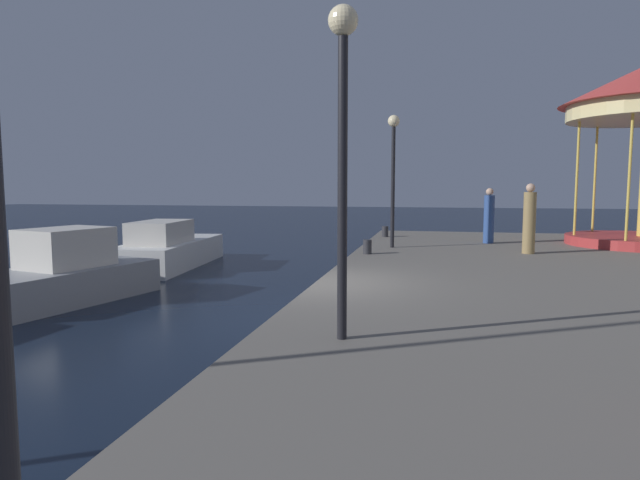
{
  "coord_description": "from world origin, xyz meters",
  "views": [
    {
      "loc": [
        2.3,
        -10.23,
        2.68
      ],
      "look_at": [
        -0.73,
        3.75,
        1.25
      ],
      "focal_mm": 30.11,
      "sensor_mm": 36.0,
      "label": 1
    }
  ],
  "objects_px": {
    "motorboat_white": "(168,249)",
    "motorboat_grey": "(66,275)",
    "bollard_center": "(367,247)",
    "lamp_post_far_end": "(393,157)",
    "person_far_corner": "(489,217)",
    "bollard_north": "(385,231)",
    "person_by_the_water": "(529,221)",
    "lamp_post_mid_promenade": "(343,112)"
  },
  "relations": [
    {
      "from": "motorboat_white",
      "to": "motorboat_grey",
      "type": "xyz_separation_m",
      "value": [
        0.27,
        -5.44,
        0.03
      ]
    },
    {
      "from": "motorboat_white",
      "to": "bollard_center",
      "type": "relative_size",
      "value": 14.08
    },
    {
      "from": "lamp_post_far_end",
      "to": "person_far_corner",
      "type": "relative_size",
      "value": 2.21
    },
    {
      "from": "motorboat_white",
      "to": "person_far_corner",
      "type": "bearing_deg",
      "value": 12.26
    },
    {
      "from": "motorboat_grey",
      "to": "bollard_north",
      "type": "relative_size",
      "value": 11.17
    },
    {
      "from": "motorboat_grey",
      "to": "person_by_the_water",
      "type": "relative_size",
      "value": 2.27
    },
    {
      "from": "motorboat_white",
      "to": "person_by_the_water",
      "type": "xyz_separation_m",
      "value": [
        11.27,
        -0.4,
        1.13
      ]
    },
    {
      "from": "bollard_north",
      "to": "person_by_the_water",
      "type": "distance_m",
      "value": 6.12
    },
    {
      "from": "person_by_the_water",
      "to": "person_far_corner",
      "type": "bearing_deg",
      "value": 107.45
    },
    {
      "from": "bollard_north",
      "to": "person_far_corner",
      "type": "xyz_separation_m",
      "value": [
        3.57,
        -1.51,
        0.66
      ]
    },
    {
      "from": "motorboat_grey",
      "to": "person_far_corner",
      "type": "xyz_separation_m",
      "value": [
        10.17,
        7.71,
        1.03
      ]
    },
    {
      "from": "lamp_post_mid_promenade",
      "to": "motorboat_grey",
      "type": "bearing_deg",
      "value": 148.81
    },
    {
      "from": "motorboat_grey",
      "to": "lamp_post_far_end",
      "type": "xyz_separation_m",
      "value": [
        7.13,
        5.74,
        2.95
      ]
    },
    {
      "from": "lamp_post_far_end",
      "to": "person_far_corner",
      "type": "distance_m",
      "value": 4.09
    },
    {
      "from": "lamp_post_mid_promenade",
      "to": "bollard_center",
      "type": "relative_size",
      "value": 10.0
    },
    {
      "from": "bollard_center",
      "to": "person_by_the_water",
      "type": "height_order",
      "value": "person_by_the_water"
    },
    {
      "from": "motorboat_grey",
      "to": "person_by_the_water",
      "type": "distance_m",
      "value": 12.15
    },
    {
      "from": "bollard_north",
      "to": "bollard_center",
      "type": "distance_m",
      "value": 5.23
    },
    {
      "from": "motorboat_white",
      "to": "person_far_corner",
      "type": "distance_m",
      "value": 10.73
    },
    {
      "from": "lamp_post_mid_promenade",
      "to": "lamp_post_far_end",
      "type": "distance_m",
      "value": 10.18
    },
    {
      "from": "bollard_north",
      "to": "lamp_post_mid_promenade",
      "type": "bearing_deg",
      "value": -86.91
    },
    {
      "from": "motorboat_grey",
      "to": "lamp_post_far_end",
      "type": "height_order",
      "value": "lamp_post_far_end"
    },
    {
      "from": "lamp_post_mid_promenade",
      "to": "bollard_north",
      "type": "height_order",
      "value": "lamp_post_mid_promenade"
    },
    {
      "from": "lamp_post_mid_promenade",
      "to": "person_far_corner",
      "type": "distance_m",
      "value": 12.61
    },
    {
      "from": "motorboat_white",
      "to": "motorboat_grey",
      "type": "bearing_deg",
      "value": -87.2
    },
    {
      "from": "motorboat_white",
      "to": "bollard_north",
      "type": "relative_size",
      "value": 14.08
    },
    {
      "from": "person_far_corner",
      "to": "motorboat_white",
      "type": "bearing_deg",
      "value": -167.74
    },
    {
      "from": "motorboat_grey",
      "to": "bollard_north",
      "type": "distance_m",
      "value": 11.34
    },
    {
      "from": "lamp_post_mid_promenade",
      "to": "bollard_north",
      "type": "relative_size",
      "value": 10.0
    },
    {
      "from": "motorboat_white",
      "to": "lamp_post_far_end",
      "type": "xyz_separation_m",
      "value": [
        7.4,
        0.3,
        2.99
      ]
    },
    {
      "from": "motorboat_white",
      "to": "motorboat_grey",
      "type": "distance_m",
      "value": 5.45
    },
    {
      "from": "lamp_post_mid_promenade",
      "to": "lamp_post_far_end",
      "type": "relative_size",
      "value": 0.99
    },
    {
      "from": "bollard_center",
      "to": "lamp_post_far_end",
      "type": "bearing_deg",
      "value": 72.67
    },
    {
      "from": "person_far_corner",
      "to": "motorboat_grey",
      "type": "bearing_deg",
      "value": -142.83
    },
    {
      "from": "lamp_post_far_end",
      "to": "motorboat_grey",
      "type": "bearing_deg",
      "value": -141.16
    },
    {
      "from": "person_far_corner",
      "to": "lamp_post_mid_promenade",
      "type": "bearing_deg",
      "value": -103.15
    },
    {
      "from": "motorboat_white",
      "to": "lamp_post_mid_promenade",
      "type": "relative_size",
      "value": 1.41
    },
    {
      "from": "lamp_post_far_end",
      "to": "person_by_the_water",
      "type": "height_order",
      "value": "lamp_post_far_end"
    },
    {
      "from": "person_far_corner",
      "to": "person_by_the_water",
      "type": "height_order",
      "value": "person_by_the_water"
    },
    {
      "from": "motorboat_white",
      "to": "person_far_corner",
      "type": "height_order",
      "value": "person_far_corner"
    },
    {
      "from": "lamp_post_mid_promenade",
      "to": "bollard_north",
      "type": "distance_m",
      "value": 13.91
    },
    {
      "from": "lamp_post_mid_promenade",
      "to": "lamp_post_far_end",
      "type": "bearing_deg",
      "value": 91.1
    }
  ]
}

